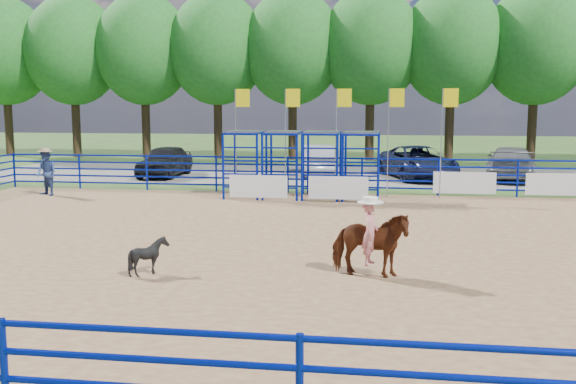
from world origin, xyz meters
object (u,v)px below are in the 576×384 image
at_px(car_b, 317,160).
at_px(car_c, 418,162).
at_px(horse_and_rider, 370,238).
at_px(car_d, 511,163).
at_px(calf, 149,256).
at_px(spectator_cowboy, 46,172).
at_px(car_a, 165,161).

height_order(car_b, car_c, car_c).
bearing_deg(car_c, horse_and_rider, -112.37).
bearing_deg(car_c, car_d, -13.11).
xyz_separation_m(car_c, car_d, (4.41, 0.24, 0.00)).
height_order(horse_and_rider, car_c, horse_and_rider).
bearing_deg(car_c, calf, -125.49).
bearing_deg(car_c, spectator_cowboy, -167.30).
xyz_separation_m(horse_and_rider, spectator_cowboy, (-12.84, 10.29, 0.10)).
relative_size(spectator_cowboy, car_c, 0.33).
xyz_separation_m(spectator_cowboy, car_c, (14.84, 8.19, -0.15)).
distance_m(car_a, car_c, 12.54).
height_order(car_b, car_d, car_d).
distance_m(calf, spectator_cowboy, 13.55).
height_order(spectator_cowboy, car_d, spectator_cowboy).
bearing_deg(spectator_cowboy, car_d, 23.64).
height_order(spectator_cowboy, car_a, spectator_cowboy).
bearing_deg(car_c, car_a, 167.71).
bearing_deg(horse_and_rider, car_b, 98.83).
height_order(calf, car_c, car_c).
bearing_deg(car_c, car_b, 152.87).
bearing_deg(car_a, horse_and_rider, -58.83).
relative_size(car_a, car_c, 0.81).
distance_m(car_b, car_c, 5.11).
bearing_deg(spectator_cowboy, horse_and_rider, -38.69).
bearing_deg(car_b, horse_and_rider, 91.77).
bearing_deg(car_d, car_c, 13.38).
relative_size(car_c, car_d, 1.04).
bearing_deg(spectator_cowboy, calf, -52.72).
bearing_deg(car_b, car_d, 168.50).
bearing_deg(car_d, calf, 70.38).
bearing_deg(car_b, car_c, 162.01).
distance_m(calf, car_d, 22.16).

